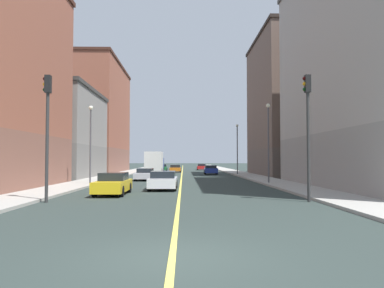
% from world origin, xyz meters
% --- Properties ---
extents(ground_plane, '(400.00, 400.00, 0.00)m').
position_xyz_m(ground_plane, '(0.00, 0.00, 0.00)').
color(ground_plane, '#293431').
rests_on(ground_plane, ground).
extents(sidewalk_left, '(3.11, 168.00, 0.15)m').
position_xyz_m(sidewalk_left, '(8.58, 49.00, 0.07)').
color(sidewalk_left, '#9E9B93').
rests_on(sidewalk_left, ground).
extents(sidewalk_right, '(3.11, 168.00, 0.15)m').
position_xyz_m(sidewalk_right, '(-8.58, 49.00, 0.07)').
color(sidewalk_right, '#9E9B93').
rests_on(sidewalk_right, ground).
extents(lane_center_stripe, '(0.16, 154.00, 0.01)m').
position_xyz_m(lane_center_stripe, '(0.00, 49.00, 0.01)').
color(lane_center_stripe, '#E5D14C').
rests_on(lane_center_stripe, ground).
extents(building_left_mid, '(10.93, 16.98, 18.62)m').
position_xyz_m(building_left_mid, '(15.45, 41.98, 9.32)').
color(building_left_mid, brown).
rests_on(building_left_mid, ground).
extents(building_right_midblock, '(10.93, 14.80, 10.30)m').
position_xyz_m(building_right_midblock, '(-15.45, 35.91, 5.16)').
color(building_right_midblock, slate).
rests_on(building_right_midblock, ground).
extents(building_right_distant, '(10.93, 20.59, 17.88)m').
position_xyz_m(building_right_distant, '(-15.45, 54.54, 8.95)').
color(building_right_distant, brown).
rests_on(building_right_distant, ground).
extents(traffic_light_left_near, '(0.40, 0.32, 6.51)m').
position_xyz_m(traffic_light_left_near, '(6.62, 10.76, 4.18)').
color(traffic_light_left_near, '#2D2D2D').
rests_on(traffic_light_left_near, ground).
extents(traffic_light_right_near, '(0.40, 0.32, 6.43)m').
position_xyz_m(traffic_light_right_near, '(-6.65, 10.76, 4.13)').
color(traffic_light_right_near, '#2D2D2D').
rests_on(traffic_light_right_near, ground).
extents(street_lamp_left_near, '(0.36, 0.36, 6.89)m').
position_xyz_m(street_lamp_left_near, '(7.63, 24.36, 4.34)').
color(street_lamp_left_near, '#4C4C51').
rests_on(street_lamp_left_near, ground).
extents(street_lamp_right_near, '(0.36, 0.36, 6.56)m').
position_xyz_m(street_lamp_right_near, '(-7.63, 23.78, 4.17)').
color(street_lamp_right_near, '#4C4C51').
rests_on(street_lamp_right_near, ground).
extents(street_lamp_left_far, '(0.36, 0.36, 6.84)m').
position_xyz_m(street_lamp_left_far, '(7.63, 43.55, 4.32)').
color(street_lamp_left_far, '#4C4C51').
rests_on(street_lamp_left_far, ground).
extents(car_blue, '(1.97, 4.60, 1.30)m').
position_xyz_m(car_blue, '(4.21, 46.99, 0.65)').
color(car_blue, '#23389E').
rests_on(car_blue, ground).
extents(car_silver, '(1.90, 4.62, 1.23)m').
position_xyz_m(car_silver, '(-3.72, 30.79, 0.60)').
color(car_silver, silver).
rests_on(car_silver, ground).
extents(car_white, '(1.99, 4.38, 1.32)m').
position_xyz_m(car_white, '(-1.20, 18.71, 0.66)').
color(car_white, white).
rests_on(car_white, ground).
extents(car_yellow, '(1.81, 4.59, 1.34)m').
position_xyz_m(car_yellow, '(-4.08, 15.00, 0.66)').
color(car_yellow, gold).
rests_on(car_yellow, ground).
extents(car_green, '(1.82, 4.18, 1.25)m').
position_xyz_m(car_green, '(-3.72, 62.51, 0.62)').
color(car_green, '#1E6B38').
rests_on(car_green, ground).
extents(car_red, '(1.90, 4.37, 1.23)m').
position_xyz_m(car_red, '(3.89, 68.46, 0.61)').
color(car_red, red).
rests_on(car_red, ground).
extents(car_orange, '(1.94, 4.05, 1.24)m').
position_xyz_m(car_orange, '(-1.16, 55.57, 0.61)').
color(car_orange, orange).
rests_on(car_orange, ground).
extents(box_truck, '(2.45, 7.44, 3.23)m').
position_xyz_m(box_truck, '(-3.98, 46.94, 1.70)').
color(box_truck, navy).
rests_on(box_truck, ground).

